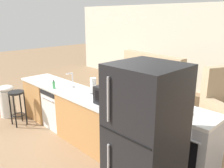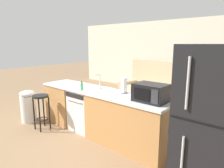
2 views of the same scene
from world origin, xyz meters
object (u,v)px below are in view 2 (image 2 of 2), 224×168
(microwave, at_px, (151,93))
(kettle, at_px, (223,101))
(dishwasher, at_px, (86,110))
(bar_stool, at_px, (41,105))
(soap_bottle, at_px, (82,87))
(couch, at_px, (156,92))
(refrigerator, at_px, (217,134))
(paper_towel_roll, at_px, (124,86))
(trash_bin, at_px, (28,106))

(microwave, relative_size, kettle, 2.44)
(dishwasher, distance_m, bar_stool, 0.94)
(microwave, xyz_separation_m, bar_stool, (-2.21, -0.62, -0.50))
(soap_bottle, bearing_deg, bar_stool, -153.47)
(microwave, bearing_deg, bar_stool, -164.31)
(bar_stool, distance_m, couch, 3.24)
(refrigerator, distance_m, kettle, 0.99)
(paper_towel_roll, distance_m, couch, 2.47)
(paper_towel_roll, relative_size, couch, 0.14)
(soap_bottle, bearing_deg, kettle, 15.35)
(paper_towel_roll, distance_m, kettle, 1.58)
(paper_towel_roll, bearing_deg, kettle, 9.73)
(microwave, bearing_deg, kettle, 24.75)
(trash_bin, distance_m, couch, 3.45)
(soap_bottle, height_order, trash_bin, soap_bottle)
(paper_towel_roll, distance_m, bar_stool, 1.82)
(paper_towel_roll, bearing_deg, trash_bin, -160.70)
(refrigerator, distance_m, trash_bin, 3.93)
(paper_towel_roll, bearing_deg, microwave, -13.77)
(kettle, xyz_separation_m, bar_stool, (-3.13, -1.04, -0.45))
(microwave, xyz_separation_m, trash_bin, (-2.81, -0.60, -0.66))
(dishwasher, height_order, couch, couch)
(kettle, xyz_separation_m, trash_bin, (-3.73, -1.03, -0.61))
(soap_bottle, bearing_deg, dishwasher, 122.76)
(microwave, bearing_deg, soap_bottle, -171.46)
(microwave, xyz_separation_m, paper_towel_roll, (-0.64, 0.16, -0.00))
(refrigerator, height_order, soap_bottle, refrigerator)
(dishwasher, distance_m, refrigerator, 2.70)
(paper_towel_roll, xyz_separation_m, trash_bin, (-2.17, -0.76, -0.66))
(paper_towel_roll, height_order, bar_stool, paper_towel_roll)
(couch, bearing_deg, dishwasher, -96.27)
(paper_towel_roll, height_order, trash_bin, paper_towel_roll)
(dishwasher, height_order, refrigerator, refrigerator)
(couch, bearing_deg, paper_towel_roll, -75.34)
(microwave, bearing_deg, dishwasher, 179.95)
(microwave, height_order, kettle, microwave)
(dishwasher, xyz_separation_m, refrigerator, (2.60, -0.55, 0.47))
(soap_bottle, relative_size, kettle, 0.86)
(couch, bearing_deg, refrigerator, -52.31)
(dishwasher, distance_m, microwave, 1.64)
(couch, bearing_deg, bar_stool, -107.33)
(microwave, bearing_deg, trash_bin, -167.87)
(couch, bearing_deg, kettle, -43.34)
(trash_bin, bearing_deg, paper_towel_roll, 19.30)
(trash_bin, bearing_deg, microwave, 12.13)
(paper_towel_roll, bearing_deg, dishwasher, -169.93)
(dishwasher, distance_m, paper_towel_roll, 1.08)
(dishwasher, relative_size, couch, 0.40)
(trash_bin, relative_size, couch, 0.35)
(trash_bin, bearing_deg, dishwasher, 25.01)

